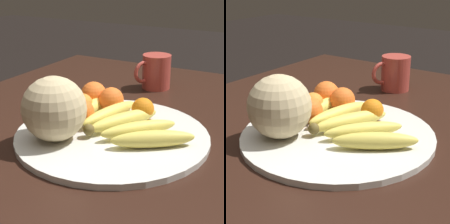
% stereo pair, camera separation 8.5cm
% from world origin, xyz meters
% --- Properties ---
extents(kitchen_table, '(1.40, 1.04, 0.73)m').
position_xyz_m(kitchen_table, '(0.00, 0.00, 0.64)').
color(kitchen_table, black).
rests_on(kitchen_table, ground_plane).
extents(fruit_bowl, '(0.45, 0.45, 0.01)m').
position_xyz_m(fruit_bowl, '(0.02, -0.04, 0.73)').
color(fruit_bowl, silver).
rests_on(fruit_bowl, kitchen_table).
extents(melon, '(0.14, 0.14, 0.14)m').
position_xyz_m(melon, '(-0.07, 0.05, 0.81)').
color(melon, '#C6B284').
rests_on(melon, fruit_bowl).
extents(banana_bunch, '(0.27, 0.32, 0.04)m').
position_xyz_m(banana_bunch, '(0.05, -0.05, 0.76)').
color(banana_bunch, brown).
rests_on(banana_bunch, fruit_bowl).
extents(orange_front_left, '(0.06, 0.06, 0.06)m').
position_xyz_m(orange_front_left, '(0.08, 0.08, 0.77)').
color(orange_front_left, orange).
rests_on(orange_front_left, fruit_bowl).
extents(orange_front_right, '(0.07, 0.07, 0.07)m').
position_xyz_m(orange_front_right, '(0.14, 0.03, 0.77)').
color(orange_front_right, orange).
rests_on(orange_front_right, fruit_bowl).
extents(orange_mid_center, '(0.06, 0.06, 0.06)m').
position_xyz_m(orange_mid_center, '(0.03, 0.05, 0.77)').
color(orange_mid_center, orange).
rests_on(orange_mid_center, fruit_bowl).
extents(orange_back_left, '(0.06, 0.06, 0.06)m').
position_xyz_m(orange_back_left, '(0.13, -0.07, 0.77)').
color(orange_back_left, orange).
rests_on(orange_back_left, fruit_bowl).
extents(orange_back_right, '(0.07, 0.07, 0.07)m').
position_xyz_m(orange_back_right, '(0.15, 0.09, 0.78)').
color(orange_back_right, orange).
rests_on(orange_back_right, fruit_bowl).
extents(produce_tag, '(0.08, 0.09, 0.00)m').
position_xyz_m(produce_tag, '(0.04, 0.01, 0.74)').
color(produce_tag, white).
rests_on(produce_tag, fruit_bowl).
extents(ceramic_mug, '(0.12, 0.09, 0.11)m').
position_xyz_m(ceramic_mug, '(0.42, 0.02, 0.78)').
color(ceramic_mug, '#B74238').
rests_on(ceramic_mug, kitchen_table).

